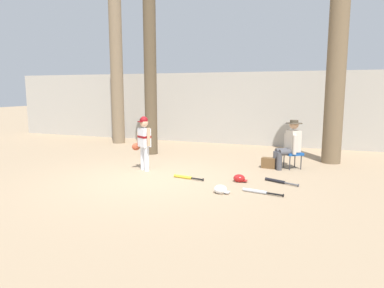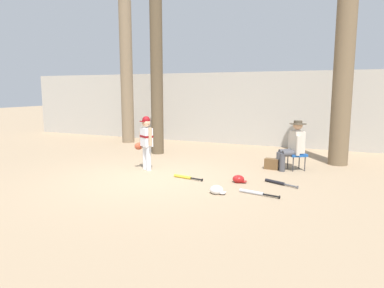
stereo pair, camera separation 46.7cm
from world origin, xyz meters
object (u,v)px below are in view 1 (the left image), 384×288
(bat_yellow_trainer, at_px, (185,177))
(young_ballplayer, at_px, (144,140))
(tree_far_left, at_px, (117,80))
(batting_helmet_white, at_px, (221,189))
(tree_behind_spectator, at_px, (336,75))
(batting_helmet_red, at_px, (239,178))
(handbag_beside_stool, at_px, (269,163))
(folding_stool, at_px, (293,154))
(tree_near_player, at_px, (150,52))
(bat_aluminum_silver, at_px, (258,191))
(bat_black_composite, at_px, (278,181))
(seated_spectator, at_px, (290,143))

(bat_yellow_trainer, bearing_deg, young_ballplayer, 161.49)
(tree_far_left, distance_m, batting_helmet_white, 7.47)
(tree_behind_spectator, xyz_separation_m, batting_helmet_red, (-1.85, -2.80, -2.24))
(handbag_beside_stool, bearing_deg, folding_stool, 15.87)
(tree_near_player, distance_m, tree_far_left, 2.77)
(young_ballplayer, xyz_separation_m, tree_far_left, (-2.98, 3.65, 1.51))
(bat_aluminum_silver, height_order, batting_helmet_white, batting_helmet_white)
(tree_behind_spectator, bearing_deg, folding_stool, -129.53)
(tree_near_player, distance_m, handbag_beside_stool, 4.70)
(folding_stool, xyz_separation_m, bat_black_composite, (-0.17, -1.50, -0.33))
(young_ballplayer, distance_m, folding_stool, 3.66)
(young_ballplayer, distance_m, batting_helmet_red, 2.50)
(young_ballplayer, xyz_separation_m, bat_black_composite, (3.16, -0.06, -0.71))
(batting_helmet_white, bearing_deg, bat_yellow_trainer, 142.38)
(tree_near_player, relative_size, seated_spectator, 5.46)
(bat_black_composite, height_order, batting_helmet_white, batting_helmet_white)
(batting_helmet_red, bearing_deg, folding_stool, 61.01)
(handbag_beside_stool, xyz_separation_m, batting_helmet_red, (-0.39, -1.55, -0.06))
(folding_stool, bearing_deg, bat_aluminum_silver, -100.08)
(bat_aluminum_silver, height_order, bat_yellow_trainer, same)
(bat_black_composite, bearing_deg, tree_far_left, 148.92)
(batting_helmet_red, bearing_deg, batting_helmet_white, -98.55)
(handbag_beside_stool, height_order, batting_helmet_red, handbag_beside_stool)
(tree_behind_spectator, relative_size, handbag_beside_stool, 15.73)
(tree_far_left, distance_m, batting_helmet_red, 7.00)
(bat_yellow_trainer, bearing_deg, bat_aluminum_silver, -17.98)
(seated_spectator, relative_size, tree_far_left, 0.23)
(tree_behind_spectator, relative_size, tree_far_left, 1.04)
(tree_near_player, height_order, seated_spectator, tree_near_player)
(bat_black_composite, bearing_deg, young_ballplayer, 179.00)
(seated_spectator, distance_m, batting_helmet_white, 2.84)
(tree_near_player, distance_m, bat_aluminum_silver, 5.67)
(young_ballplayer, relative_size, batting_helmet_red, 4.45)
(folding_stool, distance_m, handbag_beside_stool, 0.62)
(batting_helmet_white, bearing_deg, young_ballplayer, 151.89)
(bat_aluminum_silver, bearing_deg, tree_far_left, 141.98)
(handbag_beside_stool, xyz_separation_m, bat_aluminum_silver, (0.13, -2.25, -0.10))
(tree_far_left, bearing_deg, handbag_beside_stool, -22.27)
(batting_helmet_red, bearing_deg, bat_black_composite, 14.62)
(tree_far_left, height_order, batting_helmet_white, tree_far_left)
(tree_far_left, height_order, bat_yellow_trainer, tree_far_left)
(young_ballplayer, height_order, bat_yellow_trainer, young_ballplayer)
(bat_yellow_trainer, xyz_separation_m, bat_black_composite, (1.94, 0.35, 0.00))
(young_ballplayer, bearing_deg, seated_spectator, 23.18)
(tree_behind_spectator, height_order, bat_aluminum_silver, tree_behind_spectator)
(tree_behind_spectator, distance_m, batting_helmet_white, 4.80)
(young_ballplayer, height_order, bat_aluminum_silver, young_ballplayer)
(bat_aluminum_silver, distance_m, bat_black_composite, 0.94)
(tree_near_player, height_order, batting_helmet_red, tree_near_player)
(tree_far_left, bearing_deg, bat_black_composite, -31.08)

